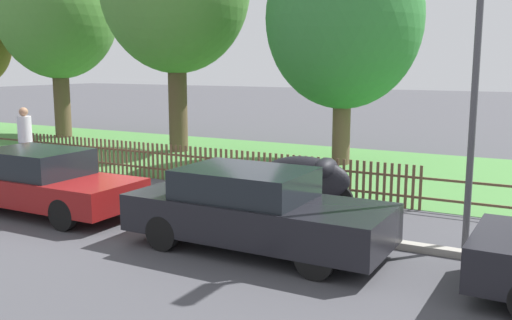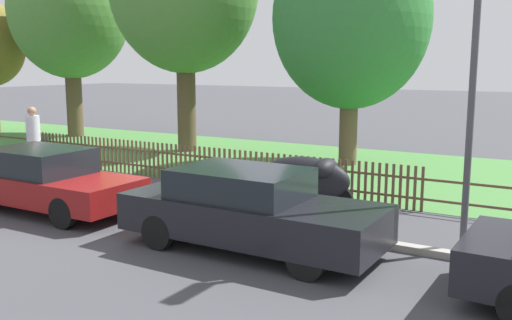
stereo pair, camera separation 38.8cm
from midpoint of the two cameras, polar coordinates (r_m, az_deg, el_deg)
name	(u,v)px [view 1 (the left image)]	position (r m, az deg, el deg)	size (l,w,h in m)	color
ground_plane	(108,205)	(12.89, -15.40, -4.34)	(120.00, 120.00, 0.00)	#424247
kerb_stone	(111,201)	(12.95, -15.10, -3.99)	(43.16, 0.20, 0.12)	#9E998E
grass_strip	(257,160)	(18.19, -0.55, 0.01)	(43.16, 7.86, 0.01)	#477F3D
park_fence	(184,164)	(14.87, -7.98, -0.39)	(43.16, 0.05, 0.95)	brown
parked_car_navy_estate	(41,181)	(12.52, -21.50, -1.97)	(4.22, 1.69, 1.30)	maroon
parked_car_red_compact	(254,209)	(9.33, -1.39, -4.96)	(4.35, 1.70, 1.34)	black
covered_motorcycle	(307,178)	(11.75, 4.13, -1.84)	(2.09, 0.80, 1.16)	black
tree_behind_motorcycle	(57,10)	(25.33, -19.71, 13.95)	(4.90, 4.90, 8.06)	brown
tree_far_left	(344,19)	(17.44, 8.15, 13.79)	(4.63, 4.63, 7.02)	brown
pedestrian_near_fence	(25,137)	(17.06, -22.70, 2.18)	(0.43, 0.40, 1.86)	slate
street_lamp	(478,28)	(9.52, 20.18, 12.30)	(0.20, 0.79, 5.67)	#47474C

